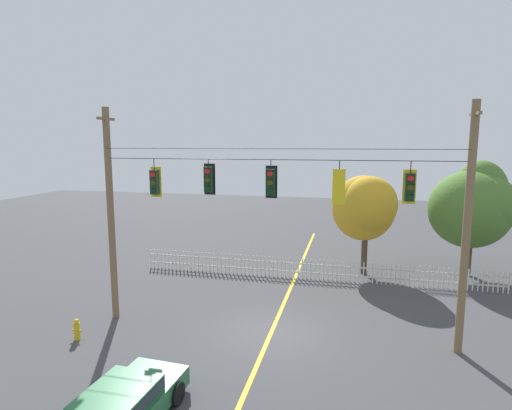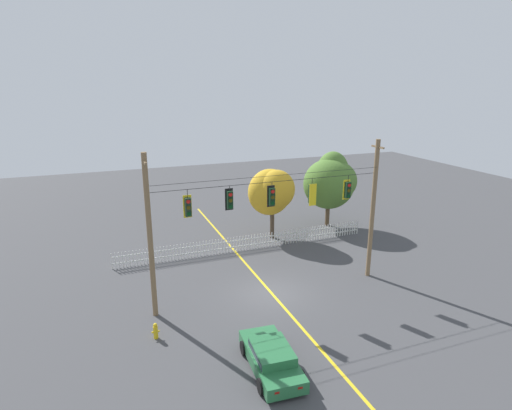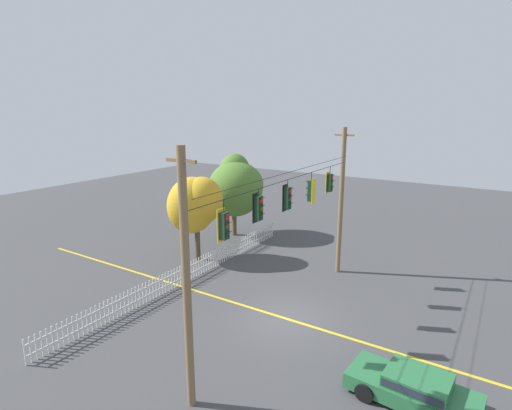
{
  "view_description": "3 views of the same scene",
  "coord_description": "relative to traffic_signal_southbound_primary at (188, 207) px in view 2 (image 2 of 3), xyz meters",
  "views": [
    {
      "loc": [
        2.83,
        -14.78,
        7.18
      ],
      "look_at": [
        -0.88,
        1.24,
        4.72
      ],
      "focal_mm": 29.4,
      "sensor_mm": 36.0,
      "label": 1
    },
    {
      "loc": [
        -8.67,
        -20.08,
        11.65
      ],
      "look_at": [
        -0.35,
        1.59,
        4.89
      ],
      "focal_mm": 29.57,
      "sensor_mm": 36.0,
      "label": 2
    },
    {
      "loc": [
        -15.05,
        -7.9,
        9.54
      ],
      "look_at": [
        -0.6,
        1.25,
        5.41
      ],
      "focal_mm": 28.19,
      "sensor_mm": 36.0,
      "label": 3
    }
  ],
  "objects": [
    {
      "name": "fire_hydrant",
      "position": [
        -2.25,
        -2.14,
        -5.28
      ],
      "size": [
        0.38,
        0.22,
        0.79
      ],
      "color": "gold",
      "rests_on": "ground"
    },
    {
      "name": "traffic_signal_northbound_primary",
      "position": [
        6.98,
        -0.02,
        -0.0
      ],
      "size": [
        0.43,
        0.38,
        1.53
      ],
      "color": "black"
    },
    {
      "name": "autumn_maple_near_fence",
      "position": [
        8.19,
        8.36,
        -1.94
      ],
      "size": [
        3.44,
        3.22,
        5.42
      ],
      "color": "#473828",
      "rests_on": "ground"
    },
    {
      "name": "lane_centerline_stripe",
      "position": [
        4.6,
        -0.01,
        -5.66
      ],
      "size": [
        0.16,
        36.0,
        0.01
      ],
      "primitive_type": "cube",
      "color": "gold",
      "rests_on": "ground"
    },
    {
      "name": "autumn_maple_mid",
      "position": [
        13.79,
        9.19,
        -1.79
      ],
      "size": [
        4.46,
        4.04,
        6.25
      ],
      "color": "brown",
      "rests_on": "ground"
    },
    {
      "name": "traffic_signal_southbound_primary",
      "position": [
        0.0,
        0.0,
        0.0
      ],
      "size": [
        0.43,
        0.38,
        1.5
      ],
      "color": "black"
    },
    {
      "name": "signal_support_span",
      "position": [
        4.6,
        -0.01,
        -1.31
      ],
      "size": [
        13.4,
        1.1,
        8.54
      ],
      "color": "brown",
      "rests_on": "ground"
    },
    {
      "name": "traffic_signal_eastbound_side",
      "position": [
        2.19,
        -0.0,
        0.15
      ],
      "size": [
        0.43,
        0.38,
        1.34
      ],
      "color": "black"
    },
    {
      "name": "traffic_signal_westbound_side",
      "position": [
        4.56,
        0.0,
        0.1
      ],
      "size": [
        0.43,
        0.38,
        1.4
      ],
      "color": "black"
    },
    {
      "name": "traffic_signal_northbound_secondary",
      "position": [
        9.31,
        -0.0,
        0.03
      ],
      "size": [
        0.43,
        0.38,
        1.46
      ],
      "color": "black"
    },
    {
      "name": "parked_car",
      "position": [
        1.96,
        -6.18,
        -5.06
      ],
      "size": [
        2.11,
        4.25,
        1.15
      ],
      "color": "#286B3D",
      "rests_on": "ground"
    },
    {
      "name": "ground",
      "position": [
        4.6,
        -0.01,
        -5.67
      ],
      "size": [
        80.0,
        80.0,
        0.0
      ],
      "primitive_type": "plane",
      "color": "#424244"
    },
    {
      "name": "white_picket_fence",
      "position": [
        5.56,
        6.69,
        -5.12
      ],
      "size": [
        18.74,
        0.06,
        1.1
      ],
      "color": "silver",
      "rests_on": "ground"
    }
  ]
}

